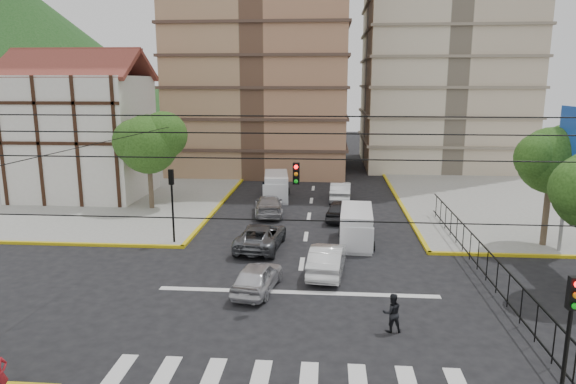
# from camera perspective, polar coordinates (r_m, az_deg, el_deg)

# --- Properties ---
(ground) EXTENTS (160.00, 160.00, 0.00)m
(ground) POSITION_cam_1_polar(r_m,az_deg,el_deg) (23.06, 0.87, -12.27)
(ground) COLOR black
(ground) RESTS_ON ground
(sidewalk_nw) EXTENTS (26.00, 26.00, 0.15)m
(sidewalk_nw) POSITION_cam_1_polar(r_m,az_deg,el_deg) (47.13, -22.48, -0.37)
(sidewalk_nw) COLOR gray
(sidewalk_nw) RESTS_ON ground
(sidewalk_ne) EXTENTS (26.00, 26.00, 0.15)m
(sidewalk_ne) POSITION_cam_1_polar(r_m,az_deg,el_deg) (46.00, 28.37, -1.20)
(sidewalk_ne) COLOR gray
(sidewalk_ne) RESTS_ON ground
(crosswalk_stripes) EXTENTS (12.00, 2.40, 0.01)m
(crosswalk_stripes) POSITION_cam_1_polar(r_m,az_deg,el_deg) (17.78, -0.44, -20.24)
(crosswalk_stripes) COLOR silver
(crosswalk_stripes) RESTS_ON ground
(stop_line) EXTENTS (13.00, 0.40, 0.01)m
(stop_line) POSITION_cam_1_polar(r_m,az_deg,el_deg) (24.15, 1.06, -11.08)
(stop_line) COLOR silver
(stop_line) RESTS_ON ground
(tudor_building) EXTENTS (10.80, 8.05, 12.23)m
(tudor_building) POSITION_cam_1_polar(r_m,az_deg,el_deg) (45.92, -21.89, 5.93)
(tudor_building) COLOR silver
(tudor_building) RESTS_ON ground
(distant_hill) EXTENTS (70.00, 70.00, 28.00)m
(distant_hill) POSITION_cam_1_polar(r_m,az_deg,el_deg) (107.07, -28.02, 13.16)
(distant_hill) COLOR #174316
(distant_hill) RESTS_ON ground
(park_fence) EXTENTS (0.10, 22.50, 1.66)m
(park_fence) POSITION_cam_1_polar(r_m,az_deg,el_deg) (28.25, 20.24, -8.35)
(park_fence) COLOR black
(park_fence) RESTS_ON ground
(tree_park_c) EXTENTS (4.65, 3.80, 7.25)m
(tree_park_c) POSITION_cam_1_polar(r_m,az_deg,el_deg) (32.85, 27.41, 3.44)
(tree_park_c) COLOR #473828
(tree_park_c) RESTS_ON ground
(tree_tudor) EXTENTS (5.39, 4.40, 7.43)m
(tree_tudor) POSITION_cam_1_polar(r_m,az_deg,el_deg) (39.50, -15.13, 5.46)
(tree_tudor) COLOR #473828
(tree_tudor) RESTS_ON ground
(traffic_light_se) EXTENTS (0.28, 0.22, 4.40)m
(traffic_light_se) POSITION_cam_1_polar(r_m,az_deg,el_deg) (16.01, 28.76, -13.07)
(traffic_light_se) COLOR black
(traffic_light_se) RESTS_ON ground
(traffic_light_nw) EXTENTS (0.28, 0.22, 4.40)m
(traffic_light_nw) POSITION_cam_1_polar(r_m,az_deg,el_deg) (30.84, -12.77, -0.17)
(traffic_light_nw) COLOR black
(traffic_light_nw) RESTS_ON ground
(traffic_light_hanging) EXTENTS (18.00, 9.12, 0.92)m
(traffic_light_hanging) POSITION_cam_1_polar(r_m,az_deg,el_deg) (19.31, 0.54, 1.32)
(traffic_light_hanging) COLOR black
(traffic_light_hanging) RESTS_ON ground
(van_right_lane) EXTENTS (2.06, 4.75, 2.11)m
(van_right_lane) POSITION_cam_1_polar(r_m,az_deg,el_deg) (30.80, 7.61, -4.00)
(van_right_lane) COLOR silver
(van_right_lane) RESTS_ON ground
(van_left_lane) EXTENTS (2.35, 4.91, 2.13)m
(van_left_lane) POSITION_cam_1_polar(r_m,az_deg,el_deg) (42.24, -1.35, 0.54)
(van_left_lane) COLOR silver
(van_left_lane) RESTS_ON ground
(car_silver_front_left) EXTENTS (2.26, 4.26, 1.38)m
(car_silver_front_left) POSITION_cam_1_polar(r_m,az_deg,el_deg) (24.11, -3.42, -9.38)
(car_silver_front_left) COLOR silver
(car_silver_front_left) RESTS_ON ground
(car_white_front_right) EXTENTS (2.07, 4.76, 1.52)m
(car_white_front_right) POSITION_cam_1_polar(r_m,az_deg,el_deg) (26.22, 4.38, -7.43)
(car_white_front_right) COLOR silver
(car_white_front_right) RESTS_ON ground
(car_grey_mid_left) EXTENTS (2.79, 5.33, 1.43)m
(car_grey_mid_left) POSITION_cam_1_polar(r_m,az_deg,el_deg) (30.09, -3.03, -4.91)
(car_grey_mid_left) COLOR #585A5F
(car_grey_mid_left) RESTS_ON ground
(car_silver_rear_left) EXTENTS (2.58, 5.14, 1.43)m
(car_silver_rear_left) POSITION_cam_1_polar(r_m,az_deg,el_deg) (37.44, -2.14, -1.48)
(car_silver_rear_left) COLOR #A1A1A6
(car_silver_rear_left) RESTS_ON ground
(car_darkgrey_mid_right) EXTENTS (2.30, 4.44, 1.44)m
(car_darkgrey_mid_right) POSITION_cam_1_polar(r_m,az_deg,el_deg) (36.26, 5.81, -1.98)
(car_darkgrey_mid_right) COLOR #29292B
(car_darkgrey_mid_right) RESTS_ON ground
(car_white_rear_right) EXTENTS (1.82, 4.68, 1.52)m
(car_white_rear_right) POSITION_cam_1_polar(r_m,az_deg,el_deg) (42.29, 5.86, 0.11)
(car_white_rear_right) COLOR silver
(car_white_rear_right) RESTS_ON ground
(pedestrian_crosswalk) EXTENTS (0.86, 0.72, 1.56)m
(pedestrian_crosswalk) POSITION_cam_1_polar(r_m,az_deg,el_deg) (20.78, 11.48, -13.01)
(pedestrian_crosswalk) COLOR black
(pedestrian_crosswalk) RESTS_ON ground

